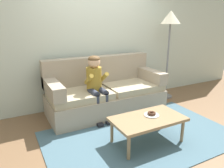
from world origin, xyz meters
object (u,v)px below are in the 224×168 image
Objects in this scene: person_child at (96,82)px; couch at (105,93)px; floor_lamp at (170,24)px; coffee_table at (148,120)px; donut at (152,113)px.

couch is at bearing 38.19° from person_child.
person_child is at bearing -141.81° from couch.
couch is 1.15× the size of floor_lamp.
person_child is (-0.31, 1.05, 0.33)m from coffee_table.
coffee_table is 8.35× the size of donut.
person_child reaches higher than couch.
coffee_table is 2.37m from floor_lamp.
donut is 0.07× the size of floor_lamp.
couch is 1.92× the size of person_child.
couch reaches higher than coffee_table.
floor_lamp reaches higher than coffee_table.
couch is 17.63× the size of donut.
floor_lamp is (1.81, 0.30, 0.91)m from person_child.
couch is 1.26m from coffee_table.
person_child is 2.05m from floor_lamp.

